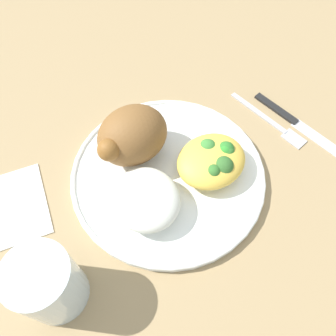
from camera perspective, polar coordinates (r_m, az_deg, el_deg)
The scene contains 9 objects.
ground_plane at distance 0.48m, azimuth 0.00°, elevation -1.52°, with size 2.00×2.00×0.00m, color #9B8057.
plate at distance 0.48m, azimuth 0.00°, elevation -1.07°, with size 0.27×0.27×0.01m.
roasted_chicken at distance 0.46m, azimuth -6.14°, elevation 5.44°, with size 0.11×0.08×0.08m.
rice_pile at distance 0.43m, azimuth -3.85°, elevation -5.21°, with size 0.09×0.09×0.04m, color white.
mac_cheese_with_broccoli at distance 0.46m, azimuth 7.63°, elevation 1.37°, with size 0.10×0.08×0.04m.
fork at distance 0.56m, azimuth 16.98°, elevation 7.55°, with size 0.03×0.14×0.01m.
knife at distance 0.57m, azimuth 20.49°, elevation 7.55°, with size 0.04×0.19×0.01m.
water_glass at distance 0.40m, azimuth -19.63°, elevation -18.01°, with size 0.07×0.07×0.09m, color silver.
napkin at distance 0.50m, azimuth -24.75°, elevation -5.93°, with size 0.09×0.11×0.00m, color white.
Camera 1 is at (0.14, 0.19, 0.42)m, focal length 36.10 mm.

